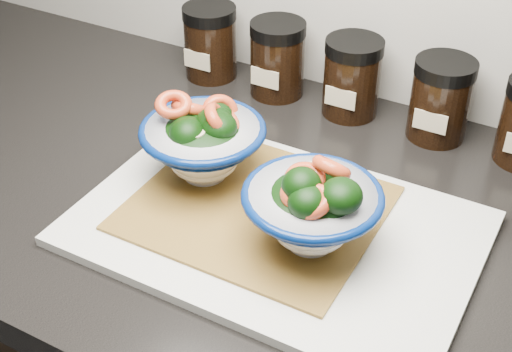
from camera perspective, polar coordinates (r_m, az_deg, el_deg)
The scene contains 9 objects.
countertop at distance 0.84m, azimuth 10.77°, elevation -6.29°, with size 3.50×0.60×0.04m, color black.
cutting_board at distance 0.82m, azimuth 1.58°, elevation -4.21°, with size 0.45×0.30×0.01m, color silver.
bamboo_mat at distance 0.83m, azimuth -0.00°, elevation -2.55°, with size 0.28×0.24×0.00m, color #A57E31.
bowl_left at distance 0.86m, azimuth -4.21°, elevation 2.81°, with size 0.15×0.15×0.11m.
bowl_right at distance 0.75m, azimuth 4.53°, elevation -2.62°, with size 0.15×0.15×0.11m.
spice_jar_a at distance 1.11m, azimuth -3.68°, elevation 10.66°, with size 0.08×0.08×0.11m.
spice_jar_b at distance 1.06m, azimuth 1.72°, elevation 9.37°, with size 0.08×0.08×0.11m.
spice_jar_c at distance 1.02m, azimuth 7.68°, elevation 7.84°, with size 0.08×0.08×0.11m.
spice_jar_d at distance 0.99m, azimuth 14.55°, elevation 5.95°, with size 0.08×0.08×0.11m.
Camera 1 is at (0.16, 0.85, 1.44)m, focal length 50.00 mm.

